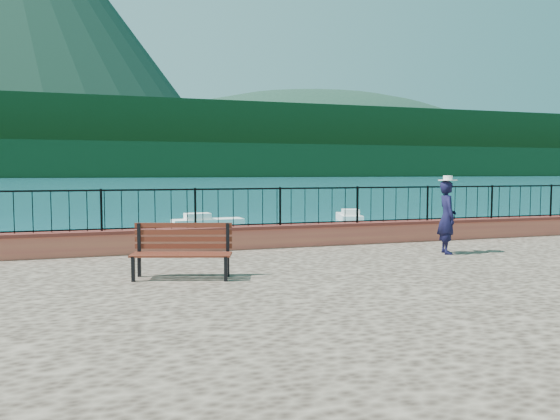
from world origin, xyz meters
TOP-DOWN VIEW (x-y plane):
  - ground at (0.00, 0.00)m, footprint 2000.00×2000.00m
  - parapet at (0.00, 3.70)m, footprint 28.00×0.46m
  - railing at (0.00, 3.70)m, footprint 27.00×0.05m
  - dock at (-2.00, 12.00)m, footprint 2.00×16.00m
  - far_forest at (0.00, 300.00)m, footprint 900.00×60.00m
  - foothills at (0.00, 360.00)m, footprint 900.00×120.00m
  - companion_hill at (220.00, 560.00)m, footprint 448.00×384.00m
  - park_bench at (-3.31, 0.32)m, footprint 1.91×1.11m
  - person at (3.15, 1.42)m, footprint 0.60×0.74m
  - hat at (3.15, 1.42)m, footprint 0.44×0.44m
  - boat_0 at (-2.98, 10.04)m, footprint 4.30×2.61m
  - boat_2 at (6.84, 12.60)m, footprint 4.29×2.62m
  - boat_4 at (1.10, 21.41)m, footprint 4.13×1.58m
  - boat_5 at (10.38, 22.09)m, footprint 2.33×3.86m

SIDE VIEW (x-z plane):
  - ground at x=0.00m, z-range 0.00..0.00m
  - companion_hill at x=220.00m, z-range -90.00..90.00m
  - dock at x=-2.00m, z-range 0.00..0.30m
  - boat_0 at x=-2.98m, z-range 0.00..0.80m
  - boat_2 at x=6.84m, z-range 0.00..0.80m
  - boat_4 at x=1.10m, z-range 0.00..0.80m
  - boat_5 at x=10.38m, z-range 0.00..0.80m
  - parapet at x=0.00m, z-range 1.20..1.78m
  - park_bench at x=-3.31m, z-range 1.00..2.01m
  - person at x=3.15m, z-range 1.20..2.95m
  - railing at x=0.00m, z-range 1.78..2.73m
  - hat at x=3.15m, z-range 2.95..3.07m
  - far_forest at x=0.00m, z-range 0.00..18.00m
  - foothills at x=0.00m, z-range 0.00..44.00m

